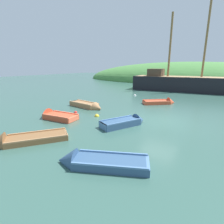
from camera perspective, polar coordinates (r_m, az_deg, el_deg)
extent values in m
plane|color=#33564C|center=(13.00, 15.28, -2.60)|extent=(120.00, 120.00, 0.00)
ellipsoid|color=#477F3D|center=(46.02, 22.85, 9.03)|extent=(54.26, 21.49, 9.15)
cube|color=black|center=(29.04, 21.56, 7.71)|extent=(14.63, 5.88, 2.95)
cube|color=#997A51|center=(28.92, 21.83, 10.50)|extent=(14.02, 5.48, 0.10)
cylinder|color=olive|center=(29.00, 28.19, 19.86)|extent=(0.28, 0.28, 9.96)
cylinder|color=olive|center=(29.24, 18.32, 19.77)|extent=(0.30, 0.30, 8.97)
cube|color=#4C3828|center=(29.45, 14.05, 12.34)|extent=(2.55, 3.09, 1.10)
cube|color=#9E7047|center=(16.80, -9.09, 2.16)|extent=(3.09, 1.38, 0.52)
cone|color=#9E7047|center=(15.48, -4.54, 1.21)|extent=(0.84, 1.07, 0.99)
cube|color=tan|center=(17.88, -12.16, 3.03)|extent=(0.23, 0.94, 0.36)
cube|color=tan|center=(16.38, -7.91, 2.58)|extent=(0.29, 0.97, 0.05)
cube|color=tan|center=(17.15, -10.27, 3.05)|extent=(0.29, 0.97, 0.05)
cube|color=tan|center=(16.44, -10.39, 2.85)|extent=(2.92, 0.42, 0.07)
cube|color=tan|center=(17.05, -7.92, 3.38)|extent=(2.92, 0.42, 0.07)
cube|color=#C64C2D|center=(13.27, -16.26, -1.79)|extent=(2.52, 1.45, 0.47)
cone|color=#C64C2D|center=(14.31, -20.72, -0.97)|extent=(0.74, 1.19, 1.12)
cube|color=#FF6E48|center=(12.52, -12.40, -2.20)|extent=(0.24, 1.07, 0.33)
cube|color=#FF6E48|center=(13.50, -17.63, -0.84)|extent=(0.30, 1.10, 0.05)
cube|color=#FF6E48|center=(12.95, -14.95, -1.30)|extent=(0.30, 1.10, 0.05)
cube|color=#FF6E48|center=(13.59, -14.78, -0.14)|extent=(2.35, 0.35, 0.07)
cube|color=#FF6E48|center=(12.82, -18.01, -1.28)|extent=(2.35, 0.35, 0.07)
cube|color=#335175|center=(7.10, -0.29, -16.54)|extent=(3.07, 2.21, 0.41)
cone|color=#335175|center=(7.54, -14.35, -15.03)|extent=(1.08, 1.25, 1.05)
cube|color=#4F75A1|center=(7.03, 11.45, -16.65)|extent=(0.53, 0.95, 0.29)
cube|color=#4F75A1|center=(7.11, -4.44, -15.18)|extent=(0.59, 0.99, 0.05)
cube|color=#4F75A1|center=(6.98, 3.95, -15.78)|extent=(0.59, 0.99, 0.05)
cube|color=#4F75A1|center=(7.42, 0.31, -12.94)|extent=(2.58, 1.26, 0.07)
cube|color=#4F75A1|center=(6.55, -0.98, -17.07)|extent=(2.58, 1.26, 0.07)
cube|color=#C64C2D|center=(18.42, 14.08, 2.86)|extent=(2.71, 2.55, 0.42)
cone|color=#C64C2D|center=(19.07, 18.63, 2.92)|extent=(1.20, 1.25, 1.09)
cube|color=#FF6E48|center=(18.00, 10.40, 2.99)|extent=(0.76, 0.86, 0.29)
cube|color=#FF6E48|center=(18.56, 15.42, 3.33)|extent=(0.82, 0.92, 0.05)
cube|color=#FF6E48|center=(18.23, 12.79, 3.30)|extent=(0.82, 0.92, 0.05)
cube|color=#FF6E48|center=(17.89, 14.74, 3.26)|extent=(1.98, 1.71, 0.07)
cube|color=#FF6E48|center=(18.86, 13.55, 3.91)|extent=(1.98, 1.71, 0.07)
cube|color=#335175|center=(11.32, 2.69, -3.96)|extent=(2.03, 2.76, 0.51)
cone|color=#335175|center=(12.25, 8.94, -2.64)|extent=(1.17, 1.01, 0.99)
cube|color=#4F75A1|center=(10.68, -2.81, -4.68)|extent=(0.90, 0.51, 0.36)
cube|color=#4F75A1|center=(11.50, 4.56, -2.64)|extent=(0.94, 0.57, 0.05)
cube|color=#4F75A1|center=(11.02, 0.77, -3.39)|extent=(0.94, 0.57, 0.05)
cube|color=#4F75A1|center=(10.86, 4.13, -3.21)|extent=(1.15, 2.31, 0.07)
cube|color=#4F75A1|center=(11.61, 1.38, -1.97)|extent=(1.15, 2.31, 0.07)
cube|color=brown|center=(10.04, -22.85, -8.08)|extent=(2.71, 3.10, 0.38)
cube|color=#AE7B4F|center=(10.04, -14.67, -7.01)|extent=(0.95, 0.73, 0.27)
cube|color=#AE7B4F|center=(10.04, -25.89, -7.62)|extent=(1.00, 0.80, 0.05)
cube|color=#AE7B4F|center=(9.97, -19.94, -7.12)|extent=(1.00, 0.80, 0.05)
cube|color=#AE7B4F|center=(10.49, -22.90, -5.81)|extent=(1.77, 2.40, 0.07)
cube|color=#AE7B4F|center=(9.44, -23.06, -8.11)|extent=(1.77, 2.40, 0.07)
sphere|color=yellow|center=(13.57, -4.92, -1.38)|extent=(0.35, 0.35, 0.35)
sphere|color=red|center=(14.83, -11.68, -0.22)|extent=(0.29, 0.29, 0.29)
sphere|color=white|center=(22.88, 7.40, 5.24)|extent=(0.35, 0.35, 0.35)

